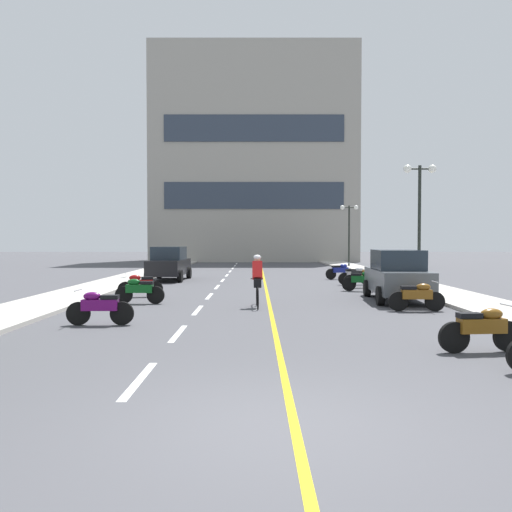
# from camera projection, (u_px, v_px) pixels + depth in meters

# --- Properties ---
(ground_plane) EXTENTS (140.00, 140.00, 0.00)m
(ground_plane) POSITION_uv_depth(u_px,v_px,m) (257.00, 282.00, 26.99)
(ground_plane) COLOR #47474C
(curb_left) EXTENTS (2.40, 72.00, 0.12)m
(curb_left) POSITION_uv_depth(u_px,v_px,m) (132.00, 277.00, 29.95)
(curb_left) COLOR #B7B2A8
(curb_left) RESTS_ON ground
(curb_right) EXTENTS (2.40, 72.00, 0.12)m
(curb_right) POSITION_uv_depth(u_px,v_px,m) (381.00, 277.00, 30.02)
(curb_right) COLOR #B7B2A8
(curb_right) RESTS_ON ground
(lane_dash_0) EXTENTS (0.14, 2.20, 0.01)m
(lane_dash_0) POSITION_uv_depth(u_px,v_px,m) (137.00, 380.00, 7.99)
(lane_dash_0) COLOR silver
(lane_dash_0) RESTS_ON ground
(lane_dash_1) EXTENTS (0.14, 2.20, 0.01)m
(lane_dash_1) POSITION_uv_depth(u_px,v_px,m) (176.00, 333.00, 11.99)
(lane_dash_1) COLOR silver
(lane_dash_1) RESTS_ON ground
(lane_dash_2) EXTENTS (0.14, 2.20, 0.01)m
(lane_dash_2) POSITION_uv_depth(u_px,v_px,m) (195.00, 310.00, 15.99)
(lane_dash_2) COLOR silver
(lane_dash_2) RESTS_ON ground
(lane_dash_3) EXTENTS (0.14, 2.20, 0.01)m
(lane_dash_3) POSITION_uv_depth(u_px,v_px,m) (207.00, 296.00, 19.98)
(lane_dash_3) COLOR silver
(lane_dash_3) RESTS_ON ground
(lane_dash_4) EXTENTS (0.14, 2.20, 0.01)m
(lane_dash_4) POSITION_uv_depth(u_px,v_px,m) (215.00, 287.00, 23.98)
(lane_dash_4) COLOR silver
(lane_dash_4) RESTS_ON ground
(lane_dash_5) EXTENTS (0.14, 2.20, 0.01)m
(lane_dash_5) POSITION_uv_depth(u_px,v_px,m) (220.00, 280.00, 27.98)
(lane_dash_5) COLOR silver
(lane_dash_5) RESTS_ON ground
(lane_dash_6) EXTENTS (0.14, 2.20, 0.01)m
(lane_dash_6) POSITION_uv_depth(u_px,v_px,m) (224.00, 275.00, 31.98)
(lane_dash_6) COLOR silver
(lane_dash_6) RESTS_ON ground
(lane_dash_7) EXTENTS (0.14, 2.20, 0.01)m
(lane_dash_7) POSITION_uv_depth(u_px,v_px,m) (228.00, 271.00, 35.98)
(lane_dash_7) COLOR silver
(lane_dash_7) RESTS_ON ground
(lane_dash_8) EXTENTS (0.14, 2.20, 0.01)m
(lane_dash_8) POSITION_uv_depth(u_px,v_px,m) (230.00, 268.00, 39.97)
(lane_dash_8) COLOR silver
(lane_dash_8) RESTS_ON ground
(lane_dash_9) EXTENTS (0.14, 2.20, 0.01)m
(lane_dash_9) POSITION_uv_depth(u_px,v_px,m) (232.00, 266.00, 43.97)
(lane_dash_9) COLOR silver
(lane_dash_9) RESTS_ON ground
(lane_dash_10) EXTENTS (0.14, 2.20, 0.01)m
(lane_dash_10) POSITION_uv_depth(u_px,v_px,m) (234.00, 264.00, 47.97)
(lane_dash_10) COLOR silver
(lane_dash_10) RESTS_ON ground
(lane_dash_11) EXTENTS (0.14, 2.20, 0.01)m
(lane_dash_11) POSITION_uv_depth(u_px,v_px,m) (236.00, 262.00, 51.97)
(lane_dash_11) COLOR silver
(lane_dash_11) RESTS_ON ground
(centre_line_yellow) EXTENTS (0.12, 66.00, 0.01)m
(centre_line_yellow) POSITION_uv_depth(u_px,v_px,m) (261.00, 278.00, 29.99)
(centre_line_yellow) COLOR gold
(centre_line_yellow) RESTS_ON ground
(office_building) EXTENTS (20.96, 7.98, 21.87)m
(office_building) POSITION_uv_depth(u_px,v_px,m) (252.00, 157.00, 54.58)
(office_building) COLOR #9E998E
(office_building) RESTS_ON ground
(street_lamp_mid) EXTENTS (1.46, 0.36, 5.39)m
(street_lamp_mid) POSITION_uv_depth(u_px,v_px,m) (417.00, 198.00, 23.00)
(street_lamp_mid) COLOR black
(street_lamp_mid) RESTS_ON curb_right
(street_lamp_far) EXTENTS (1.46, 0.36, 4.86)m
(street_lamp_far) POSITION_uv_depth(u_px,v_px,m) (347.00, 221.00, 41.55)
(street_lamp_far) COLOR black
(street_lamp_far) RESTS_ON curb_right
(parked_car_near) EXTENTS (2.12, 4.29, 1.82)m
(parked_car_near) POSITION_uv_depth(u_px,v_px,m) (395.00, 275.00, 18.50)
(parked_car_near) COLOR black
(parked_car_near) RESTS_ON ground
(parked_car_mid) EXTENTS (2.03, 4.25, 1.82)m
(parked_car_mid) POSITION_uv_depth(u_px,v_px,m) (166.00, 263.00, 27.96)
(parked_car_mid) COLOR black
(parked_car_mid) RESTS_ON ground
(motorcycle_1) EXTENTS (1.70, 0.60, 0.92)m
(motorcycle_1) POSITION_uv_depth(u_px,v_px,m) (479.00, 328.00, 9.97)
(motorcycle_1) COLOR black
(motorcycle_1) RESTS_ON ground
(motorcycle_2) EXTENTS (1.70, 0.60, 0.92)m
(motorcycle_2) POSITION_uv_depth(u_px,v_px,m) (97.00, 307.00, 13.13)
(motorcycle_2) COLOR black
(motorcycle_2) RESTS_ON ground
(motorcycle_3) EXTENTS (1.70, 0.60, 0.92)m
(motorcycle_3) POSITION_uv_depth(u_px,v_px,m) (414.00, 296.00, 15.76)
(motorcycle_3) COLOR black
(motorcycle_3) RESTS_ON ground
(motorcycle_4) EXTENTS (1.70, 0.60, 0.92)m
(motorcycle_4) POSITION_uv_depth(u_px,v_px,m) (137.00, 290.00, 17.60)
(motorcycle_4) COLOR black
(motorcycle_4) RESTS_ON ground
(motorcycle_5) EXTENTS (1.67, 0.71, 0.92)m
(motorcycle_5) POSITION_uv_depth(u_px,v_px,m) (137.00, 285.00, 19.69)
(motorcycle_5) COLOR black
(motorcycle_5) RESTS_ON ground
(motorcycle_6) EXTENTS (1.67, 0.68, 0.92)m
(motorcycle_6) POSITION_uv_depth(u_px,v_px,m) (360.00, 280.00, 21.93)
(motorcycle_6) COLOR black
(motorcycle_6) RESTS_ON ground
(motorcycle_7) EXTENTS (1.70, 0.60, 0.92)m
(motorcycle_7) POSITION_uv_depth(u_px,v_px,m) (360.00, 277.00, 23.55)
(motorcycle_7) COLOR black
(motorcycle_7) RESTS_ON ground
(motorcycle_8) EXTENTS (1.70, 0.60, 0.92)m
(motorcycle_8) POSITION_uv_depth(u_px,v_px,m) (353.00, 275.00, 25.15)
(motorcycle_8) COLOR black
(motorcycle_8) RESTS_ON ground
(motorcycle_9) EXTENTS (1.67, 0.70, 0.92)m
(motorcycle_9) POSITION_uv_depth(u_px,v_px,m) (338.00, 271.00, 28.74)
(motorcycle_9) COLOR black
(motorcycle_9) RESTS_ON ground
(cyclist_rider) EXTENTS (0.42, 1.77, 1.71)m
(cyclist_rider) POSITION_uv_depth(u_px,v_px,m) (255.00, 280.00, 16.73)
(cyclist_rider) COLOR black
(cyclist_rider) RESTS_ON ground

